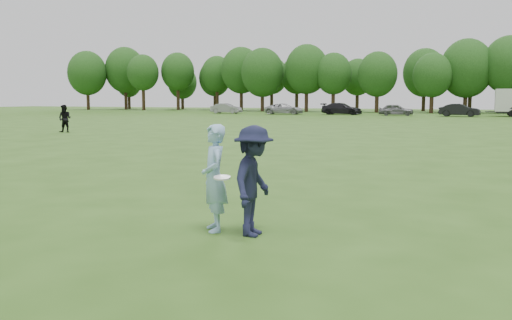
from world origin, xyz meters
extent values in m
plane|color=#2D5116|center=(0.00, 0.00, 0.00)|extent=(200.00, 200.00, 0.00)
imported|color=#94C0E5|center=(-0.55, -0.16, 0.89)|extent=(0.73, 0.78, 1.78)
imported|color=#181B35|center=(0.17, -0.21, 0.89)|extent=(0.72, 1.18, 1.78)
imported|color=black|center=(-20.47, 19.38, 0.88)|extent=(0.95, 0.79, 1.76)
imported|color=gray|center=(-27.80, 60.07, 0.70)|extent=(4.30, 1.57, 1.41)
imported|color=#A0A0A5|center=(-19.27, 59.79, 0.70)|extent=(5.31, 2.91, 1.41)
imported|color=black|center=(-11.91, 61.08, 0.76)|extent=(5.30, 2.35, 1.51)
imported|color=slate|center=(-4.90, 59.57, 0.71)|extent=(4.38, 2.24, 1.43)
imported|color=black|center=(2.36, 59.01, 0.74)|extent=(4.68, 2.16, 1.49)
cylinder|color=white|center=(-0.27, -0.45, 0.95)|extent=(0.33, 0.32, 0.08)
cylinder|color=black|center=(7.98, 60.05, 0.40)|extent=(0.80, 0.25, 0.80)
cylinder|color=black|center=(7.98, 62.55, 0.40)|extent=(0.80, 0.25, 0.80)
cube|color=#333333|center=(5.78, 61.30, 0.55)|extent=(1.20, 0.15, 0.12)
cylinder|color=#332114|center=(-60.68, 72.20, 1.81)|extent=(0.56, 0.56, 3.63)
ellipsoid|color=#1C3F15|center=(-60.68, 72.20, 6.55)|extent=(6.88, 6.88, 7.91)
cylinder|color=#332114|center=(-55.50, 76.37, 2.06)|extent=(0.56, 0.56, 4.13)
ellipsoid|color=#1C3F15|center=(-55.50, 76.37, 7.21)|extent=(7.25, 7.25, 8.34)
cylinder|color=#332114|center=(-49.35, 72.76, 2.09)|extent=(0.56, 0.56, 4.18)
ellipsoid|color=#1C3F15|center=(-49.35, 72.76, 6.48)|extent=(5.42, 5.42, 6.23)
cylinder|color=#332114|center=(-44.47, 76.22, 2.13)|extent=(0.56, 0.56, 4.26)
ellipsoid|color=#1C3F15|center=(-44.47, 76.22, 6.72)|extent=(5.79, 5.79, 6.66)
cylinder|color=#332114|center=(-37.59, 77.79, 1.96)|extent=(0.56, 0.56, 3.91)
ellipsoid|color=#1C3F15|center=(-37.59, 77.79, 6.24)|extent=(5.47, 5.47, 6.29)
cylinder|color=#332114|center=(-32.29, 76.03, 1.92)|extent=(0.56, 0.56, 3.83)
ellipsoid|color=#1C3F15|center=(-32.29, 76.03, 6.70)|extent=(6.75, 6.75, 7.76)
cylinder|color=#332114|center=(-27.39, 73.06, 1.63)|extent=(0.56, 0.56, 3.25)
ellipsoid|color=#1C3F15|center=(-27.39, 73.06, 6.13)|extent=(6.76, 6.76, 7.78)
cylinder|color=#332114|center=(-20.22, 73.48, 1.86)|extent=(0.56, 0.56, 3.71)
ellipsoid|color=#1C3F15|center=(-20.22, 73.48, 6.55)|extent=(6.68, 6.68, 7.68)
cylinder|color=#332114|center=(-15.90, 73.09, 1.73)|extent=(0.56, 0.56, 3.46)
ellipsoid|color=#1C3F15|center=(-15.90, 73.09, 5.79)|extent=(5.49, 5.49, 6.31)
cylinder|color=#332114|center=(-9.32, 72.95, 1.57)|extent=(0.56, 0.56, 3.14)
ellipsoid|color=#1C3F15|center=(-9.32, 72.95, 5.60)|extent=(5.78, 5.78, 6.64)
cylinder|color=#332114|center=(-1.61, 72.69, 1.51)|extent=(0.56, 0.56, 3.01)
ellipsoid|color=#1C3F15|center=(-1.61, 72.69, 5.34)|extent=(5.46, 5.46, 6.28)
cylinder|color=#332114|center=(2.83, 75.07, 1.61)|extent=(0.56, 0.56, 3.23)
ellipsoid|color=#1C3F15|center=(2.83, 75.07, 6.32)|extent=(7.29, 7.29, 8.38)
cylinder|color=#332114|center=(8.24, 74.97, 1.88)|extent=(0.56, 0.56, 3.77)
ellipsoid|color=#1C3F15|center=(8.24, 74.97, 6.72)|extent=(6.95, 6.95, 8.00)
cylinder|color=#332114|center=(-58.26, 81.41, 1.49)|extent=(0.56, 0.56, 2.97)
ellipsoid|color=#1C3F15|center=(-58.26, 81.41, 5.03)|extent=(4.85, 4.85, 5.58)
cylinder|color=#332114|center=(-47.10, 82.53, 1.36)|extent=(0.56, 0.56, 2.73)
ellipsoid|color=#1C3F15|center=(-47.10, 82.53, 5.05)|extent=(5.45, 5.45, 6.27)
cylinder|color=#332114|center=(-39.55, 80.93, 1.63)|extent=(0.56, 0.56, 3.25)
ellipsoid|color=#1C3F15|center=(-39.55, 80.93, 5.67)|extent=(5.68, 5.68, 6.53)
cylinder|color=#332114|center=(-29.72, 83.93, 1.81)|extent=(0.56, 0.56, 3.62)
ellipsoid|color=#1C3F15|center=(-29.72, 83.93, 6.09)|extent=(5.80, 5.80, 6.67)
cylinder|color=#332114|center=(-24.24, 81.39, 1.80)|extent=(0.56, 0.56, 3.61)
ellipsoid|color=#1C3F15|center=(-24.24, 81.39, 5.98)|extent=(5.58, 5.58, 6.42)
cylinder|color=#332114|center=(-13.94, 81.92, 1.65)|extent=(0.56, 0.56, 3.29)
ellipsoid|color=#1C3F15|center=(-13.94, 81.92, 5.55)|extent=(5.30, 5.30, 6.09)
cylinder|color=#332114|center=(-3.49, 83.39, 1.64)|extent=(0.56, 0.56, 3.28)
ellipsoid|color=#1C3F15|center=(-3.49, 83.39, 6.16)|extent=(6.78, 6.78, 7.79)
cylinder|color=#332114|center=(3.45, 81.85, 1.56)|extent=(0.56, 0.56, 3.11)
ellipsoid|color=#1C3F15|center=(3.45, 81.85, 5.38)|extent=(5.34, 5.34, 6.14)
camera|label=1|loc=(3.32, -8.15, 2.22)|focal=38.00mm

